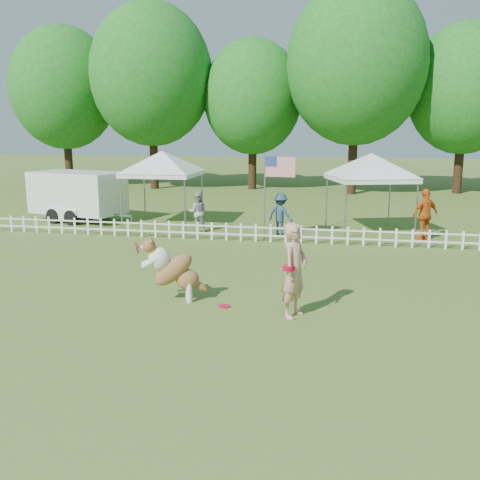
{
  "coord_description": "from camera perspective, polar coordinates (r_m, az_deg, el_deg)",
  "views": [
    {
      "loc": [
        2.54,
        -10.17,
        3.7
      ],
      "look_at": [
        0.19,
        2.0,
        1.1
      ],
      "focal_mm": 40.0,
      "sensor_mm": 36.0,
      "label": 1
    }
  ],
  "objects": [
    {
      "name": "canopy_tent_right",
      "position": [
        19.73,
        13.64,
        4.78
      ],
      "size": [
        3.34,
        3.34,
        2.77
      ],
      "primitive_type": null,
      "rotation": [
        0.0,
        0.0,
        0.29
      ],
      "color": "white",
      "rests_on": "ground"
    },
    {
      "name": "picket_fence",
      "position": [
        17.69,
        2.48,
        0.75
      ],
      "size": [
        22.0,
        0.08,
        0.6
      ],
      "primitive_type": null,
      "color": "white",
      "rests_on": "ground"
    },
    {
      "name": "spectator_b",
      "position": [
        18.77,
        4.33,
        2.73
      ],
      "size": [
        1.09,
        0.89,
        1.47
      ],
      "primitive_type": "imported",
      "rotation": [
        0.0,
        0.0,
        2.72
      ],
      "color": "navy",
      "rests_on": "ground"
    },
    {
      "name": "handler",
      "position": [
        10.61,
        5.83,
        -3.24
      ],
      "size": [
        0.68,
        0.81,
        1.9
      ],
      "primitive_type": "imported",
      "rotation": [
        0.0,
        0.0,
        1.18
      ],
      "color": "tan",
      "rests_on": "ground"
    },
    {
      "name": "tree_far_left",
      "position": [
        36.68,
        -18.2,
        14.09
      ],
      "size": [
        6.6,
        6.6,
        11.0
      ],
      "primitive_type": null,
      "color": "#1C5D1A",
      "rests_on": "ground"
    },
    {
      "name": "spectator_c",
      "position": [
        18.94,
        19.14,
        2.59
      ],
      "size": [
        1.07,
        0.93,
        1.73
      ],
      "primitive_type": "imported",
      "rotation": [
        0.0,
        0.0,
        3.75
      ],
      "color": "#D35B18",
      "rests_on": "ground"
    },
    {
      "name": "frisbee_on_turf",
      "position": [
        11.38,
        -1.7,
        -7.07
      ],
      "size": [
        0.33,
        0.33,
        0.02
      ],
      "primitive_type": "cylinder",
      "rotation": [
        0.0,
        0.0,
        -0.4
      ],
      "color": "red",
      "rests_on": "ground"
    },
    {
      "name": "tree_center_right",
      "position": [
        31.28,
        12.25,
        16.36
      ],
      "size": [
        7.6,
        7.6,
        12.6
      ],
      "primitive_type": null,
      "color": "#1C5D1A",
      "rests_on": "ground"
    },
    {
      "name": "tree_center_left",
      "position": [
        33.16,
        1.36,
        13.92
      ],
      "size": [
        6.0,
        6.0,
        9.8
      ],
      "primitive_type": null,
      "color": "#1C5D1A",
      "rests_on": "ground"
    },
    {
      "name": "dog",
      "position": [
        11.61,
        -7.0,
        -3.17
      ],
      "size": [
        1.45,
        0.91,
        1.42
      ],
      "primitive_type": null,
      "rotation": [
        0.0,
        0.0,
        0.36
      ],
      "color": "brown",
      "rests_on": "ground"
    },
    {
      "name": "tree_left",
      "position": [
        33.78,
        -9.4,
        15.6
      ],
      "size": [
        7.4,
        7.4,
        12.0
      ],
      "primitive_type": null,
      "color": "#1C5D1A",
      "rests_on": "ground"
    },
    {
      "name": "canopy_tent_left",
      "position": [
        21.16,
        -8.2,
        5.47
      ],
      "size": [
        2.71,
        2.71,
        2.78
      ],
      "primitive_type": null,
      "rotation": [
        0.0,
        0.0,
        0.0
      ],
      "color": "white",
      "rests_on": "ground"
    },
    {
      "name": "cargo_trailer",
      "position": [
        22.65,
        -16.92,
        4.53
      ],
      "size": [
        4.97,
        3.12,
        2.03
      ],
      "primitive_type": null,
      "rotation": [
        0.0,
        0.0,
        -0.25
      ],
      "color": "white",
      "rests_on": "ground"
    },
    {
      "name": "ground",
      "position": [
        11.12,
        -2.94,
        -7.61
      ],
      "size": [
        120.0,
        120.0,
        0.0
      ],
      "primitive_type": "plane",
      "color": "#3E581C",
      "rests_on": "ground"
    },
    {
      "name": "flag_pole",
      "position": [
        18.05,
        2.64,
        4.58
      ],
      "size": [
        1.1,
        0.21,
        2.84
      ],
      "primitive_type": null,
      "rotation": [
        0.0,
        0.0,
        -0.09
      ],
      "color": "gray",
      "rests_on": "ground"
    },
    {
      "name": "spectator_a",
      "position": [
        19.4,
        -4.53,
        3.0
      ],
      "size": [
        0.81,
        0.7,
        1.46
      ],
      "primitive_type": "imported",
      "rotation": [
        0.0,
        0.0,
        3.37
      ],
      "color": "#9E9FA4",
      "rests_on": "ground"
    },
    {
      "name": "tree_right",
      "position": [
        33.33,
        22.78,
        13.54
      ],
      "size": [
        6.2,
        6.2,
        10.4
      ],
      "primitive_type": null,
      "color": "#1C5D1A",
      "rests_on": "ground"
    }
  ]
}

